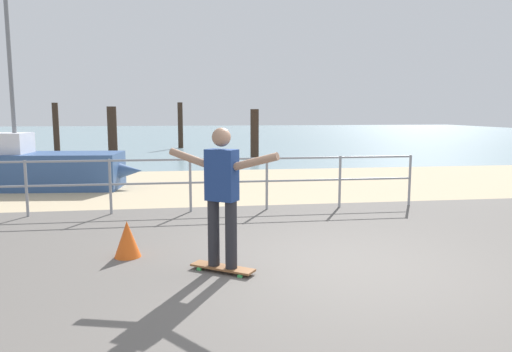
{
  "coord_description": "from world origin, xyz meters",
  "views": [
    {
      "loc": [
        -1.77,
        -5.43,
        1.92
      ],
      "look_at": [
        -0.69,
        2.0,
        0.9
      ],
      "focal_mm": 33.51,
      "sensor_mm": 36.0,
      "label": 1
    }
  ],
  "objects": [
    {
      "name": "ground_plane",
      "position": [
        0.0,
        -1.0,
        0.0
      ],
      "size": [
        24.0,
        10.0,
        0.04
      ],
      "primitive_type": "cube",
      "color": "#605B56",
      "rests_on": "ground"
    },
    {
      "name": "beach_strip",
      "position": [
        0.0,
        7.0,
        0.0
      ],
      "size": [
        24.0,
        6.0,
        0.04
      ],
      "primitive_type": "cube",
      "color": "tan",
      "rests_on": "ground"
    },
    {
      "name": "sea_surface",
      "position": [
        0.0,
        35.0,
        0.0
      ],
      "size": [
        72.0,
        50.0,
        0.04
      ],
      "primitive_type": "cube",
      "color": "#75939E",
      "rests_on": "ground"
    },
    {
      "name": "railing_fence",
      "position": [
        -1.71,
        3.6,
        0.69
      ],
      "size": [
        8.88,
        0.05,
        1.05
      ],
      "color": "gray",
      "rests_on": "ground"
    },
    {
      "name": "sailboat",
      "position": [
        -5.46,
        6.93,
        0.52
      ],
      "size": [
        5.03,
        1.79,
        4.75
      ],
      "color": "#335184",
      "rests_on": "ground"
    },
    {
      "name": "skateboard",
      "position": [
        -1.37,
        0.06,
        0.07
      ],
      "size": [
        0.77,
        0.62,
        0.08
      ],
      "color": "brown",
      "rests_on": "ground"
    },
    {
      "name": "skateboarder",
      "position": [
        -1.37,
        0.06,
        1.02
      ],
      "size": [
        1.24,
        0.9,
        1.65
      ],
      "color": "#26262B",
      "rests_on": "skateboard"
    },
    {
      "name": "groyne_post_0",
      "position": [
        -7.73,
        17.79,
        1.16
      ],
      "size": [
        0.27,
        0.27,
        2.32
      ],
      "primitive_type": "cylinder",
      "color": "#332319",
      "rests_on": "ground"
    },
    {
      "name": "groyne_post_1",
      "position": [
        -4.9,
        15.67,
        1.06
      ],
      "size": [
        0.39,
        0.39,
        2.13
      ],
      "primitive_type": "cylinder",
      "color": "#332319",
      "rests_on": "ground"
    },
    {
      "name": "groyne_post_2",
      "position": [
        -2.07,
        19.94,
        1.19
      ],
      "size": [
        0.26,
        0.26,
        2.39
      ],
      "primitive_type": "cylinder",
      "color": "#332319",
      "rests_on": "ground"
    },
    {
      "name": "groyne_post_3",
      "position": [
        0.76,
        12.27,
        1.0
      ],
      "size": [
        0.31,
        0.31,
        2.01
      ],
      "primitive_type": "cylinder",
      "color": "#332319",
      "rests_on": "ground"
    },
    {
      "name": "traffic_cone",
      "position": [
        -2.56,
        0.83,
        0.25
      ],
      "size": [
        0.36,
        0.36,
        0.5
      ],
      "primitive_type": "cone",
      "color": "#E55919",
      "rests_on": "ground"
    }
  ]
}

